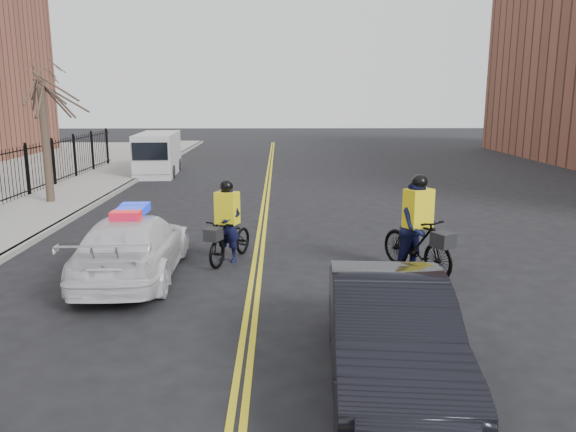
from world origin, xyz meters
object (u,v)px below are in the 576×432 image
at_px(dark_sedan, 390,333).
at_px(cargo_van, 157,155).
at_px(police_cruiser, 133,246).
at_px(cyclist_far, 417,234).
at_px(cyclist_near, 228,233).

relative_size(dark_sedan, cargo_van, 0.89).
xyz_separation_m(police_cruiser, cyclist_far, (6.10, 0.24, 0.17)).
bearing_deg(cyclist_far, police_cruiser, 153.26).
relative_size(cyclist_near, cyclist_far, 0.96).
relative_size(police_cruiser, cyclist_near, 2.28).
distance_m(police_cruiser, cyclist_far, 6.11).
height_order(cargo_van, cyclist_near, cargo_van).
bearing_deg(cargo_van, cyclist_near, -76.30).
distance_m(dark_sedan, cyclist_far, 5.12).
bearing_deg(cargo_van, cyclist_far, -64.58).
height_order(cyclist_near, cyclist_far, cyclist_far).
distance_m(cargo_van, cyclist_far, 18.33).
xyz_separation_m(police_cruiser, cyclist_near, (1.90, 1.16, -0.02)).
height_order(dark_sedan, cyclist_near, cyclist_near).
relative_size(dark_sedan, cyclist_near, 2.13).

